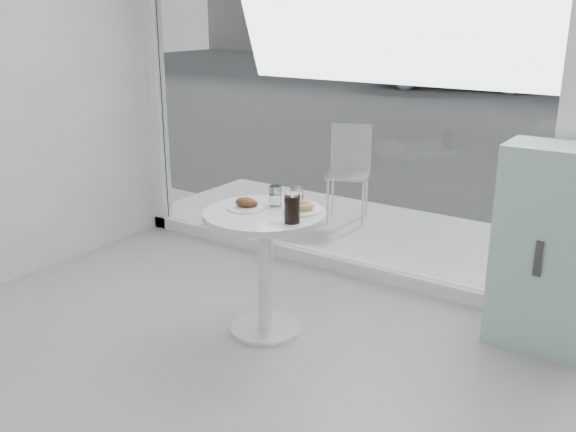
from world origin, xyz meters
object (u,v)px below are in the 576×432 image
Objects in this scene: water_tumbler_b at (297,199)px; main_table at (265,247)px; plate_fritter at (247,205)px; water_tumbler_a at (275,197)px; patio_chair at (350,166)px; mint_cabinet at (547,248)px; car_white at (458,60)px; cola_glass at (292,209)px; plate_donut at (302,208)px.

main_table is at bearing -124.48° from water_tumbler_b.
water_tumbler_a is (0.10, 0.15, 0.03)m from plate_fritter.
patio_chair is 2.10m from water_tumbler_a.
mint_cabinet is 13.05m from car_white.
water_tumbler_a is 0.13m from water_tumbler_b.
cola_glass is at bearing -9.34° from plate_fritter.
cola_glass is (0.26, -0.21, 0.03)m from water_tumbler_a.
main_table is at bearing 9.57° from plate_fritter.
plate_donut is 1.87× the size of water_tumbler_a.
mint_cabinet is at bearing 25.32° from water_tumbler_b.
patio_chair is 2.16m from plate_donut.
cola_glass reaches higher than water_tumbler_a.
car_white reaches higher than cola_glass.
plate_donut is 0.20m from water_tumbler_a.
water_tumbler_b is 0.28m from cola_glass.
plate_fritter is at bearing -177.35° from car_white.
mint_cabinet is 1.59m from water_tumbler_a.
mint_cabinet is at bearing 24.44° from water_tumbler_a.
plate_fritter is 0.18m from water_tumbler_a.
patio_chair is (-0.60, 2.13, -0.01)m from main_table.
car_white reaches higher than main_table.
patio_chair is (-2.01, 1.35, -0.06)m from mint_cabinet.
plate_donut is (3.67, -12.75, 0.09)m from car_white.
mint_cabinet is 1.74m from plate_fritter.
water_tumbler_a is 0.34m from cola_glass.
mint_cabinet reaches higher than cola_glass.
plate_donut is at bearing 34.67° from main_table.
patio_chair is 0.21× the size of car_white.
water_tumbler_a is at bearing -176.77° from car_white.
car_white reaches higher than mint_cabinet.
water_tumbler_a reaches higher than plate_donut.
cola_glass is (0.85, -2.21, 0.31)m from patio_chair.
car_white is at bearing 105.82° from water_tumbler_b.
cola_glass is at bearing -38.68° from water_tumbler_a.
cola_glass reaches higher than plate_fritter.
cola_glass is (0.06, -0.20, 0.06)m from plate_donut.
cola_glass is (3.73, -12.95, 0.15)m from car_white.
water_tumbler_b reaches higher than plate_donut.
cola_glass is at bearing -175.92° from car_white.
main_table is 1.62m from mint_cabinet.
plate_donut is at bearing 107.46° from cola_glass.
mint_cabinet is 9.84× the size of water_tumbler_a.
car_white is 18.85× the size of plate_fritter.
water_tumbler_a is at bearing 56.47° from plate_fritter.
plate_donut is at bearing -152.29° from mint_cabinet.
cola_glass reaches higher than patio_chair.
car_white is 32.79× the size of water_tumbler_b.
plate_fritter is 0.30m from water_tumbler_b.
car_white is (-3.49, 12.87, 0.15)m from main_table.
water_tumbler_a is 0.96× the size of water_tumbler_b.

